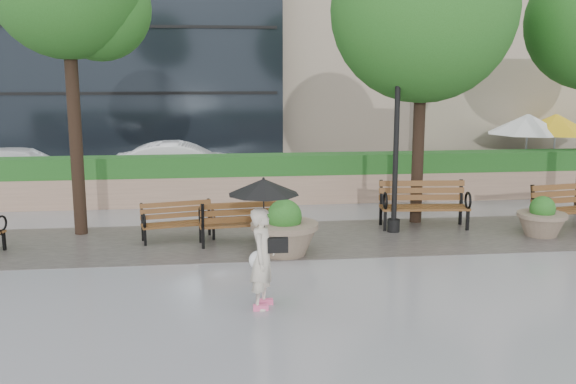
{
  "coord_description": "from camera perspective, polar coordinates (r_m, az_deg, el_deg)",
  "views": [
    {
      "loc": [
        -1.99,
        -10.45,
        3.62
      ],
      "look_at": [
        -0.45,
        2.77,
        1.1
      ],
      "focal_mm": 40.0,
      "sensor_mm": 36.0,
      "label": 1
    }
  ],
  "objects": [
    {
      "name": "ground",
      "position": [
        11.24,
        3.94,
        -8.1
      ],
      "size": [
        100.0,
        100.0,
        0.0
      ],
      "primitive_type": "plane",
      "color": "gray",
      "rests_on": "ground"
    },
    {
      "name": "tree_1",
      "position": [
        15.66,
        12.38,
        15.09
      ],
      "size": [
        4.27,
        4.27,
        7.14
      ],
      "color": "black",
      "rests_on": "ground"
    },
    {
      "name": "lamppost",
      "position": [
        14.51,
        9.56,
        3.45
      ],
      "size": [
        0.28,
        0.28,
        4.13
      ],
      "color": "black",
      "rests_on": "ground"
    },
    {
      "name": "pedestrian",
      "position": [
        9.81,
        -2.22,
        -3.42
      ],
      "size": [
        1.1,
        1.1,
        2.01
      ],
      "rotation": [
        0.0,
        0.0,
        1.19
      ],
      "color": "beige",
      "rests_on": "ground"
    },
    {
      "name": "car_right",
      "position": [
        20.56,
        -9.34,
        2.43
      ],
      "size": [
        4.27,
        1.49,
        1.41
      ],
      "primitive_type": "imported",
      "rotation": [
        0.0,
        0.0,
        1.57
      ],
      "color": "white",
      "rests_on": "ground"
    },
    {
      "name": "patio_umb_white",
      "position": [
        21.25,
        20.54,
        5.65
      ],
      "size": [
        2.5,
        2.5,
        2.3
      ],
      "color": "black",
      "rests_on": "ground"
    },
    {
      "name": "cafe_wall",
      "position": [
        23.51,
        22.74,
        5.95
      ],
      "size": [
        10.0,
        0.6,
        4.0
      ],
      "primitive_type": "cube",
      "color": "tan",
      "rests_on": "ground"
    },
    {
      "name": "cobble_strip",
      "position": [
        14.07,
        1.7,
        -4.17
      ],
      "size": [
        28.0,
        3.2,
        0.01
      ],
      "primitive_type": "cube",
      "color": "#383330",
      "rests_on": "ground"
    },
    {
      "name": "hedge_wall",
      "position": [
        17.81,
        -0.15,
        1.18
      ],
      "size": [
        24.0,
        0.8,
        1.35
      ],
      "color": "tan",
      "rests_on": "ground"
    },
    {
      "name": "bench_4",
      "position": [
        16.24,
        24.0,
        -1.99
      ],
      "size": [
        2.01,
        1.06,
        1.03
      ],
      "rotation": [
        0.0,
        0.0,
        0.16
      ],
      "color": "brown",
      "rests_on": "ground"
    },
    {
      "name": "car_left",
      "position": [
        21.35,
        -22.4,
        1.9
      ],
      "size": [
        4.46,
        1.86,
        1.29
      ],
      "primitive_type": "imported",
      "rotation": [
        0.0,
        0.0,
        1.58
      ],
      "color": "white",
      "rests_on": "ground"
    },
    {
      "name": "planter_left",
      "position": [
        12.77,
        -0.32,
        -3.69
      ],
      "size": [
        1.35,
        1.35,
        1.13
      ],
      "color": "#7F6B56",
      "rests_on": "ground"
    },
    {
      "name": "bench_2",
      "position": [
        13.65,
        -4.15,
        -3.45
      ],
      "size": [
        1.85,
        0.92,
        0.95
      ],
      "rotation": [
        0.0,
        0.0,
        3.26
      ],
      "color": "brown",
      "rests_on": "ground"
    },
    {
      "name": "cafe_hedge",
      "position": [
        21.54,
        24.12,
        1.32
      ],
      "size": [
        8.0,
        0.5,
        0.9
      ],
      "primitive_type": "cube",
      "color": "#1A4F1A",
      "rests_on": "ground"
    },
    {
      "name": "bench_1",
      "position": [
        14.07,
        -9.74,
        -3.31
      ],
      "size": [
        1.63,
        0.93,
        0.83
      ],
      "rotation": [
        0.0,
        0.0,
        0.22
      ],
      "color": "brown",
      "rests_on": "ground"
    },
    {
      "name": "asphalt_street",
      "position": [
        21.84,
        -1.34,
        1.19
      ],
      "size": [
        40.0,
        7.0,
        0.0
      ],
      "primitive_type": "cube",
      "color": "black",
      "rests_on": "ground"
    },
    {
      "name": "patio_umb_yellow_a",
      "position": [
        21.54,
        22.72,
        5.56
      ],
      "size": [
        2.5,
        2.5,
        2.3
      ],
      "color": "black",
      "rests_on": "ground"
    },
    {
      "name": "planter_right",
      "position": [
        15.31,
        21.62,
        -2.37
      ],
      "size": [
        1.08,
        1.08,
        0.9
      ],
      "color": "#7F6B56",
      "rests_on": "ground"
    },
    {
      "name": "bench_3",
      "position": [
        15.3,
        11.95,
        -1.96
      ],
      "size": [
        2.07,
        0.97,
        1.08
      ],
      "rotation": [
        0.0,
        0.0,
        -0.08
      ],
      "color": "brown",
      "rests_on": "ground"
    }
  ]
}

